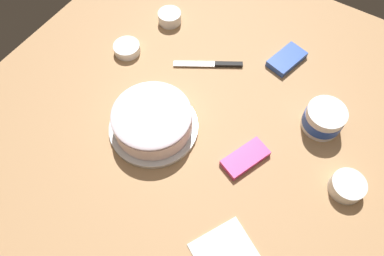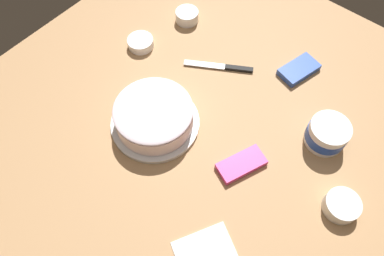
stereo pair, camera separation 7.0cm
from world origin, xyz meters
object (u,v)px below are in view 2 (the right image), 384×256
(spreading_knife, at_px, (225,67))
(sprinkle_bowl_blue, at_px, (187,16))
(frosted_cake, at_px, (154,116))
(sprinkle_bowl_yellow, at_px, (342,205))
(sprinkle_bowl_orange, at_px, (141,42))
(frosting_tub, at_px, (327,134))
(candy_box_lower, at_px, (241,164))
(candy_box_upper, at_px, (299,70))

(spreading_knife, height_order, sprinkle_bowl_blue, sprinkle_bowl_blue)
(frosted_cake, bearing_deg, sprinkle_bowl_yellow, -77.54)
(spreading_knife, relative_size, sprinkle_bowl_orange, 2.33)
(sprinkle_bowl_yellow, bearing_deg, sprinkle_bowl_orange, 84.46)
(frosting_tub, distance_m, sprinkle_bowl_yellow, 0.21)
(frosting_tub, height_order, candy_box_lower, frosting_tub)
(frosted_cake, distance_m, candy_box_lower, 0.29)
(sprinkle_bowl_blue, bearing_deg, sprinkle_bowl_yellow, -109.80)
(sprinkle_bowl_orange, relative_size, candy_box_lower, 0.65)
(sprinkle_bowl_yellow, xyz_separation_m, sprinkle_bowl_blue, (0.28, 0.78, -0.00))
(frosting_tub, height_order, sprinkle_bowl_yellow, frosting_tub)
(frosted_cake, relative_size, sprinkle_bowl_yellow, 2.87)
(spreading_knife, distance_m, candy_box_lower, 0.36)
(sprinkle_bowl_orange, relative_size, sprinkle_bowl_blue, 1.08)
(spreading_knife, relative_size, sprinkle_bowl_blue, 2.53)
(sprinkle_bowl_yellow, relative_size, sprinkle_bowl_blue, 1.13)
(spreading_knife, xyz_separation_m, sprinkle_bowl_orange, (-0.11, 0.29, 0.01))
(candy_box_lower, bearing_deg, sprinkle_bowl_orange, 96.85)
(sprinkle_bowl_blue, height_order, candy_box_lower, sprinkle_bowl_blue)
(sprinkle_bowl_yellow, xyz_separation_m, sprinkle_bowl_orange, (0.08, 0.82, -0.01))
(candy_box_upper, bearing_deg, sprinkle_bowl_yellow, -120.64)
(sprinkle_bowl_orange, xyz_separation_m, candy_box_lower, (-0.15, -0.55, -0.01))
(frosted_cake, relative_size, sprinkle_bowl_orange, 3.00)
(frosted_cake, xyz_separation_m, frosting_tub, (0.28, -0.43, -0.00))
(sprinkle_bowl_blue, bearing_deg, frosted_cake, -152.08)
(spreading_knife, xyz_separation_m, candy_box_upper, (0.15, -0.20, 0.01))
(frosted_cake, bearing_deg, spreading_knife, -5.56)
(sprinkle_bowl_yellow, relative_size, candy_box_upper, 0.71)
(frosting_tub, bearing_deg, sprinkle_bowl_orange, 96.45)
(frosting_tub, bearing_deg, sprinkle_bowl_blue, 79.12)
(sprinkle_bowl_orange, distance_m, sprinkle_bowl_blue, 0.21)
(sprinkle_bowl_orange, bearing_deg, candy_box_upper, -62.36)
(frosting_tub, distance_m, spreading_knife, 0.40)
(sprinkle_bowl_blue, bearing_deg, candy_box_lower, -124.90)
(candy_box_lower, xyz_separation_m, candy_box_upper, (0.41, 0.06, 0.00))
(sprinkle_bowl_yellow, bearing_deg, frosting_tub, 41.25)
(frosted_cake, xyz_separation_m, candy_box_upper, (0.46, -0.23, -0.03))
(frosting_tub, height_order, sprinkle_bowl_orange, frosting_tub)
(sprinkle_bowl_orange, xyz_separation_m, candy_box_upper, (0.26, -0.49, -0.00))
(sprinkle_bowl_orange, height_order, candy_box_lower, sprinkle_bowl_orange)
(frosted_cake, height_order, sprinkle_bowl_blue, frosted_cake)
(frosted_cake, distance_m, sprinkle_bowl_blue, 0.46)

